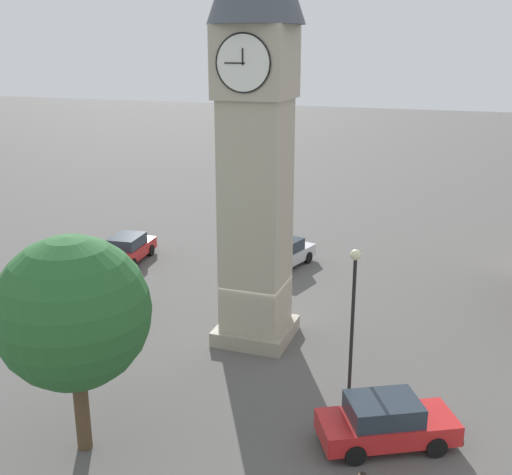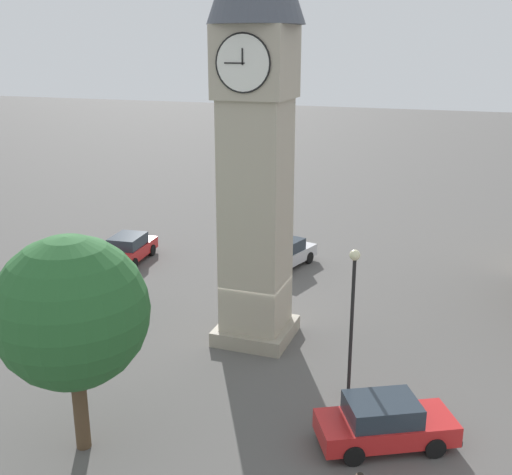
# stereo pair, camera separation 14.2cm
# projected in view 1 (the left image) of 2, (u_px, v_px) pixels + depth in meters

# --- Properties ---
(ground_plane) EXTENTS (200.00, 200.00, 0.00)m
(ground_plane) POSITION_uv_depth(u_px,v_px,m) (256.00, 337.00, 26.01)
(ground_plane) COLOR #565451
(clock_tower) EXTENTS (3.56, 3.56, 17.54)m
(clock_tower) POSITION_uv_depth(u_px,v_px,m) (256.00, 85.00, 23.00)
(clock_tower) COLOR gray
(clock_tower) RESTS_ON ground
(car_blue_kerb) EXTENTS (2.70, 4.42, 1.53)m
(car_blue_kerb) POSITION_uv_depth(u_px,v_px,m) (284.00, 253.00, 34.05)
(car_blue_kerb) COLOR silver
(car_blue_kerb) RESTS_ON ground
(car_silver_kerb) EXTENTS (4.44, 3.43, 1.53)m
(car_silver_kerb) POSITION_uv_depth(u_px,v_px,m) (386.00, 422.00, 18.83)
(car_silver_kerb) COLOR red
(car_silver_kerb) RESTS_ON ground
(car_red_corner) EXTENTS (4.46, 3.01, 1.53)m
(car_red_corner) POSITION_uv_depth(u_px,v_px,m) (89.00, 299.00, 27.93)
(car_red_corner) COLOR #236B38
(car_red_corner) RESTS_ON ground
(car_black_far) EXTENTS (2.11, 4.27, 1.53)m
(car_black_far) POSITION_uv_depth(u_px,v_px,m) (128.00, 248.00, 34.86)
(car_black_far) COLOR red
(car_black_far) RESTS_ON ground
(tree) EXTENTS (4.42, 4.42, 6.63)m
(tree) POSITION_uv_depth(u_px,v_px,m) (73.00, 313.00, 17.62)
(tree) COLOR brown
(tree) RESTS_ON ground
(lamp_post) EXTENTS (0.36, 0.36, 5.28)m
(lamp_post) POSITION_uv_depth(u_px,v_px,m) (353.00, 300.00, 20.75)
(lamp_post) COLOR black
(lamp_post) RESTS_ON ground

